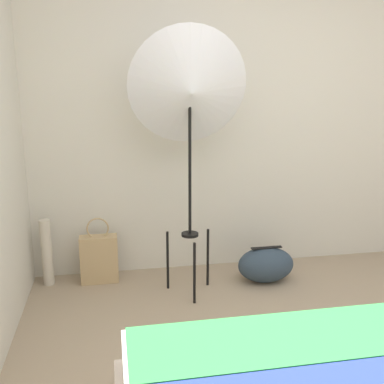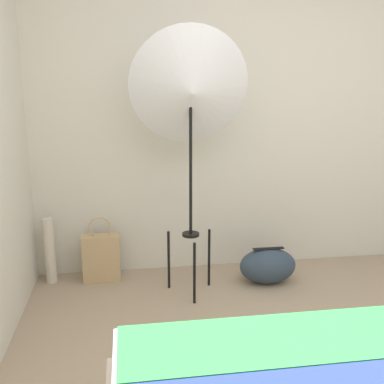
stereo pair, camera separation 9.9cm
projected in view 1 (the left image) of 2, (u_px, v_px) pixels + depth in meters
wall_back at (236, 113)px, 3.67m from camera, size 8.00×0.05×2.60m
photo_umbrella at (190, 91)px, 3.06m from camera, size 0.85×0.41×1.93m
tote_bag at (99, 258)px, 3.54m from camera, size 0.29×0.13×0.53m
duffel_bag at (266, 265)px, 3.56m from camera, size 0.45×0.28×0.29m
paper_roll at (47, 253)px, 3.48m from camera, size 0.08×0.08×0.53m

